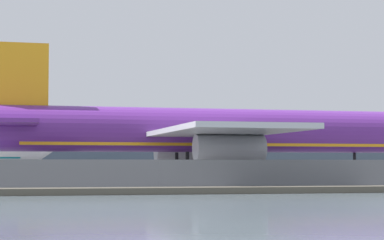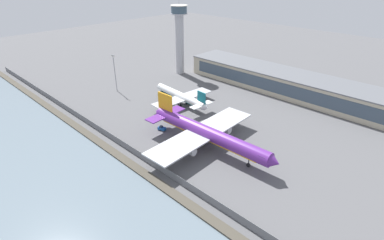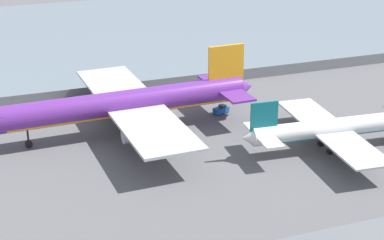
{
  "view_description": "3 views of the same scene",
  "coord_description": "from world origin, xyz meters",
  "px_view_note": "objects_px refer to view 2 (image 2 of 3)",
  "views": [
    {
      "loc": [
        -10.18,
        -76.0,
        2.29
      ],
      "look_at": [
        7.99,
        8.34,
        7.31
      ],
      "focal_mm": 70.0,
      "sensor_mm": 36.0,
      "label": 1
    },
    {
      "loc": [
        69.31,
        -64.85,
        58.86
      ],
      "look_at": [
        -2.06,
        8.99,
        5.66
      ],
      "focal_mm": 28.0,
      "sensor_mm": 36.0,
      "label": 2
    },
    {
      "loc": [
        35.73,
        114.94,
        48.43
      ],
      "look_at": [
        -1.55,
        13.88,
        4.53
      ],
      "focal_mm": 60.0,
      "sensor_mm": 36.0,
      "label": 3
    }
  ],
  "objects_px": {
    "ops_van": "(165,94)",
    "apron_light_mast_apron_west": "(115,71)",
    "cargo_jet_purple": "(206,133)",
    "passenger_jet_white_teal": "(181,96)",
    "control_tower": "(179,34)",
    "baggage_tug": "(162,128)"
  },
  "relations": [
    {
      "from": "ops_van",
      "to": "baggage_tug",
      "type": "bearing_deg",
      "value": -43.65
    },
    {
      "from": "baggage_tug",
      "to": "passenger_jet_white_teal",
      "type": "bearing_deg",
      "value": 118.39
    },
    {
      "from": "passenger_jet_white_teal",
      "to": "apron_light_mast_apron_west",
      "type": "relative_size",
      "value": 1.92
    },
    {
      "from": "passenger_jet_white_teal",
      "to": "control_tower",
      "type": "bearing_deg",
      "value": 136.71
    },
    {
      "from": "cargo_jet_purple",
      "to": "ops_van",
      "type": "distance_m",
      "value": 50.85
    },
    {
      "from": "passenger_jet_white_teal",
      "to": "ops_van",
      "type": "relative_size",
      "value": 6.77
    },
    {
      "from": "passenger_jet_white_teal",
      "to": "cargo_jet_purple",
      "type": "bearing_deg",
      "value": -31.02
    },
    {
      "from": "baggage_tug",
      "to": "control_tower",
      "type": "relative_size",
      "value": 0.09
    },
    {
      "from": "cargo_jet_purple",
      "to": "baggage_tug",
      "type": "xyz_separation_m",
      "value": [
        -20.97,
        -2.94,
        -4.97
      ]
    },
    {
      "from": "ops_van",
      "to": "passenger_jet_white_teal",
      "type": "bearing_deg",
      "value": -4.16
    },
    {
      "from": "ops_van",
      "to": "apron_light_mast_apron_west",
      "type": "xyz_separation_m",
      "value": [
        -23.9,
        -12.64,
        9.61
      ]
    },
    {
      "from": "passenger_jet_white_teal",
      "to": "baggage_tug",
      "type": "relative_size",
      "value": 10.42
    },
    {
      "from": "baggage_tug",
      "to": "ops_van",
      "type": "xyz_separation_m",
      "value": [
        -25.11,
        23.96,
        0.47
      ]
    },
    {
      "from": "baggage_tug",
      "to": "control_tower",
      "type": "distance_m",
      "value": 75.65
    },
    {
      "from": "passenger_jet_white_teal",
      "to": "control_tower",
      "type": "relative_size",
      "value": 0.89
    },
    {
      "from": "passenger_jet_white_teal",
      "to": "ops_van",
      "type": "bearing_deg",
      "value": 175.84
    },
    {
      "from": "cargo_jet_purple",
      "to": "passenger_jet_white_teal",
      "type": "distance_m",
      "value": 39.04
    },
    {
      "from": "cargo_jet_purple",
      "to": "baggage_tug",
      "type": "distance_m",
      "value": 21.75
    },
    {
      "from": "cargo_jet_purple",
      "to": "control_tower",
      "type": "distance_m",
      "value": 87.18
    },
    {
      "from": "cargo_jet_purple",
      "to": "control_tower",
      "type": "bearing_deg",
      "value": 142.29
    },
    {
      "from": "ops_van",
      "to": "apron_light_mast_apron_west",
      "type": "relative_size",
      "value": 0.28
    },
    {
      "from": "passenger_jet_white_teal",
      "to": "apron_light_mast_apron_west",
      "type": "distance_m",
      "value": 39.0
    }
  ]
}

